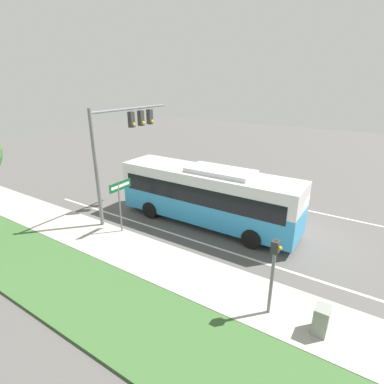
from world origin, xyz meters
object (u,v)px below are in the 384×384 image
(street_sign, at_px, (120,196))
(utility_cabinet, at_px, (321,320))
(bus, at_px, (207,193))
(signal_gantry, at_px, (122,137))
(pedestrian_signal, at_px, (273,266))

(street_sign, xyz_separation_m, utility_cabinet, (-1.66, -10.54, -1.53))
(bus, relative_size, street_sign, 3.53)
(signal_gantry, relative_size, pedestrian_signal, 2.18)
(signal_gantry, distance_m, pedestrian_signal, 11.30)
(bus, bearing_deg, signal_gantry, 107.34)
(bus, bearing_deg, pedestrian_signal, -133.00)
(signal_gantry, relative_size, street_sign, 2.21)
(signal_gantry, distance_m, street_sign, 3.64)
(pedestrian_signal, xyz_separation_m, utility_cabinet, (0.03, -1.70, -1.44))
(signal_gantry, bearing_deg, utility_cabinet, -106.67)
(bus, height_order, pedestrian_signal, bus)
(signal_gantry, xyz_separation_m, utility_cabinet, (-3.61, -12.04, -4.21))
(bus, distance_m, street_sign, 4.80)
(bus, bearing_deg, utility_cabinet, -125.30)
(street_sign, bearing_deg, utility_cabinet, -98.94)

